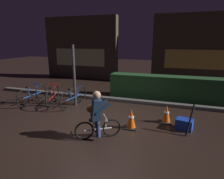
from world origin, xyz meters
The scene contains 14 objects.
ground_plane centered at (0.00, 0.00, 0.00)m, with size 40.00×40.00×0.00m, color black.
sidewalk_curb centered at (0.00, 2.20, 0.06)m, with size 12.00×0.24×0.12m, color #56544F.
hedge_row centered at (1.80, 3.10, 0.50)m, with size 4.80×0.70×1.00m, color #214723.
storefront_left centered at (-3.89, 6.50, 1.95)m, with size 4.94×0.54×3.92m.
storefront_right centered at (3.26, 7.20, 1.97)m, with size 5.16×0.54×3.95m.
street_post centered at (-1.49, 1.20, 1.14)m, with size 0.10×0.10×2.28m, color #2D2D33.
parked_bike_leftmost centered at (-3.23, 0.89, 0.34)m, with size 0.46×1.61×0.74m.
parked_bike_left_mid centered at (-2.33, 0.97, 0.35)m, with size 0.61×1.61×0.78m.
parked_bike_center_left centered at (-1.50, 1.10, 0.35)m, with size 0.46×1.66×0.76m.
traffic_cone_near centered at (1.00, -0.10, 0.28)m, with size 0.36×0.36×0.58m.
traffic_cone_far centered at (1.93, 0.62, 0.27)m, with size 0.36×0.36×0.56m.
blue_crate centered at (2.44, 0.30, 0.15)m, with size 0.44×0.32×0.30m, color #193DB7.
cyclist centered at (0.30, -0.92, 0.63)m, with size 1.02×0.68×1.25m.
closed_umbrella centered at (2.55, 0.05, 0.39)m, with size 0.05×0.05×0.85m, color black.
Camera 1 is at (2.04, -5.00, 2.42)m, focal length 30.42 mm.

